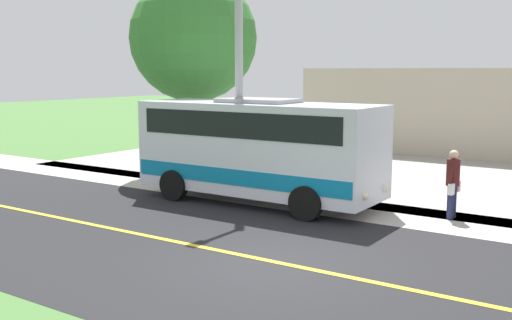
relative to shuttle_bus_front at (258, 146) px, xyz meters
The scene contains 8 objects.
ground_plane 5.83m from the shuttle_bus_front, 37.05° to the left, with size 120.00×120.00×0.00m, color #477238.
road_surface 5.83m from the shuttle_bus_front, 37.05° to the left, with size 8.00×100.00×0.01m, color black.
sidewalk 3.82m from the shuttle_bus_front, 102.25° to the left, with size 2.40×100.00×0.01m, color #B2ADA3.
road_centre_line 5.83m from the shuttle_bus_front, 37.05° to the left, with size 0.16×100.00×0.00m, color gold.
shuttle_bus_front is the anchor object (origin of this frame).
pedestrian_waiting 5.38m from the shuttle_bus_front, 102.32° to the left, with size 0.72×0.34×1.78m.
street_light_pole 2.78m from the shuttle_bus_front, 110.96° to the right, with size 1.97×0.24×7.55m.
tree_curbside 6.49m from the shuttle_bus_front, 121.58° to the right, with size 4.59×4.59×7.24m.
Camera 1 is at (9.87, 6.14, 3.77)m, focal length 42.60 mm.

